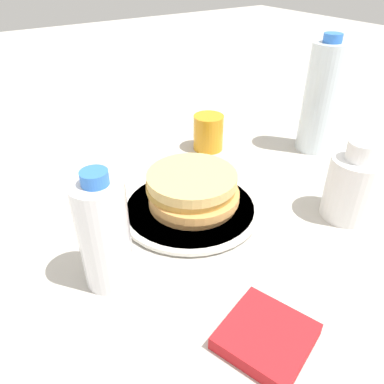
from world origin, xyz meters
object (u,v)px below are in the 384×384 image
(cream_jug, at_px, (352,185))
(water_bottle_mid, at_px, (321,98))
(juice_glass, at_px, (208,133))
(plate, at_px, (192,207))
(water_bottle_near, at_px, (104,234))
(pancake_stack, at_px, (192,190))

(cream_jug, height_order, water_bottle_mid, water_bottle_mid)
(juice_glass, bearing_deg, water_bottle_mid, -33.72)
(cream_jug, bearing_deg, plate, 143.30)
(juice_glass, distance_m, water_bottle_near, 0.45)
(water_bottle_near, bearing_deg, pancake_stack, 20.90)
(cream_jug, height_order, water_bottle_near, water_bottle_near)
(water_bottle_mid, bearing_deg, cream_jug, -126.26)
(water_bottle_near, distance_m, water_bottle_mid, 0.58)
(juice_glass, distance_m, water_bottle_mid, 0.26)
(water_bottle_near, bearing_deg, cream_jug, -12.69)
(plate, height_order, juice_glass, juice_glass)
(cream_jug, distance_m, water_bottle_near, 0.42)
(plate, relative_size, juice_glass, 3.07)
(water_bottle_mid, bearing_deg, juice_glass, 146.28)
(cream_jug, bearing_deg, juice_glass, 98.22)
(juice_glass, height_order, cream_jug, cream_jug)
(pancake_stack, bearing_deg, water_bottle_near, -159.10)
(juice_glass, relative_size, cream_jug, 0.57)
(pancake_stack, distance_m, juice_glass, 0.25)
(juice_glass, xyz_separation_m, cream_jug, (0.05, -0.35, 0.02))
(plate, height_order, cream_jug, cream_jug)
(pancake_stack, distance_m, water_bottle_mid, 0.39)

